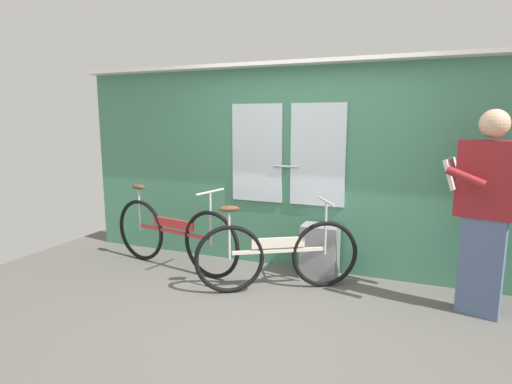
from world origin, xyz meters
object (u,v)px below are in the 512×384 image
Objects in this scene: passenger_reading_newspaper at (485,209)px; trash_bin_by_wall at (320,251)px; bicycle_near_door at (277,254)px; bicycle_leaning_behind at (173,235)px.

passenger_reading_newspaper reaches higher than trash_bin_by_wall.
passenger_reading_newspaper is at bearing -25.93° from bicycle_near_door.
bicycle_near_door is 2.51× the size of trash_bin_by_wall.
bicycle_leaning_behind is at bearing 14.63° from passenger_reading_newspaper.
bicycle_leaning_behind reaches higher than bicycle_near_door.
passenger_reading_newspaper reaches higher than bicycle_near_door.
bicycle_leaning_behind is 1.02× the size of passenger_reading_newspaper.
bicycle_near_door reaches higher than trash_bin_by_wall.
trash_bin_by_wall is at bearing 23.70° from bicycle_leaning_behind.
bicycle_near_door is at bearing 19.63° from passenger_reading_newspaper.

